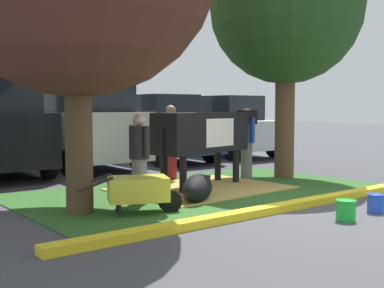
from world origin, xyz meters
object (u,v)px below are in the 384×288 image
object	(u,v)px
person_handler	(171,140)
sedan_silver	(225,127)
wheelbarrow	(140,190)
bucket_green	(346,210)
person_visitor_near	(139,157)
shade_tree_right	(286,8)
bucket_blue	(376,203)
person_visitor_far	(247,141)
suv_dark_grey	(80,121)
hatchback_white	(159,129)
calf_lying	(198,188)
cow_holstein	(205,133)

from	to	relation	value
person_handler	sedan_silver	world-z (taller)	sedan_silver
wheelbarrow	bucket_green	xyz separation A→B (m)	(2.11, -2.22, -0.23)
person_visitor_near	sedan_silver	size ratio (longest dim) A/B	0.35
shade_tree_right	bucket_blue	xyz separation A→B (m)	(-1.87, -3.50, -3.74)
person_visitor_far	bucket_blue	bearing A→B (deg)	-104.39
bucket_blue	suv_dark_grey	size ratio (longest dim) A/B	0.06
shade_tree_right	suv_dark_grey	world-z (taller)	shade_tree_right
wheelbarrow	hatchback_white	bearing A→B (deg)	53.24
shade_tree_right	person_visitor_far	size ratio (longest dim) A/B	3.50
person_handler	person_visitor_far	size ratio (longest dim) A/B	1.04
person_visitor_near	bucket_blue	xyz separation A→B (m)	(2.57, -2.80, -0.66)
shade_tree_right	calf_lying	size ratio (longest dim) A/B	4.69
person_visitor_near	sedan_silver	distance (m)	8.86
calf_lying	person_handler	distance (m)	2.59
person_visitor_far	bucket_blue	distance (m)	4.05
hatchback_white	suv_dark_grey	bearing A→B (deg)	-177.41
calf_lying	wheelbarrow	world-z (taller)	wheelbarrow
calf_lying	bucket_green	bearing A→B (deg)	-73.24
wheelbarrow	sedan_silver	distance (m)	9.57
cow_holstein	calf_lying	distance (m)	1.80
shade_tree_right	person_visitor_near	xyz separation A→B (m)	(-4.43, -0.71, -3.08)
suv_dark_grey	bucket_blue	bearing A→B (deg)	-82.92
calf_lying	person_visitor_near	distance (m)	1.19
sedan_silver	wheelbarrow	bearing A→B (deg)	-140.03
person_handler	bucket_green	distance (m)	4.82
person_visitor_near	wheelbarrow	distance (m)	0.85
shade_tree_right	sedan_silver	distance (m)	6.15
wheelbarrow	bucket_blue	size ratio (longest dim) A/B	5.28
calf_lying	wheelbarrow	xyz separation A→B (m)	(-1.37, -0.27, 0.15)
person_visitor_far	person_handler	bearing A→B (deg)	150.78
shade_tree_right	person_visitor_near	bearing A→B (deg)	-170.95
person_visitor_near	person_visitor_far	size ratio (longest dim) A/B	0.95
bucket_green	hatchback_white	distance (m)	8.80
person_handler	sedan_silver	distance (m)	6.07
wheelbarrow	hatchback_white	xyz separation A→B (m)	(4.62, 6.18, 0.60)
shade_tree_right	bucket_green	world-z (taller)	shade_tree_right
bucket_blue	wheelbarrow	bearing A→B (deg)	143.66
wheelbarrow	sedan_silver	size ratio (longest dim) A/B	0.35
person_visitor_far	cow_holstein	bearing A→B (deg)	-168.64
shade_tree_right	suv_dark_grey	xyz separation A→B (m)	(-2.89, 4.74, -2.63)
person_visitor_far	sedan_silver	world-z (taller)	sedan_silver
sedan_silver	person_visitor_far	bearing A→B (deg)	-127.13
suv_dark_grey	hatchback_white	world-z (taller)	suv_dark_grey
person_visitor_near	suv_dark_grey	xyz separation A→B (m)	(1.54, 5.44, 0.45)
person_visitor_near	person_visitor_far	xyz separation A→B (m)	(3.56, 1.07, 0.05)
calf_lying	bucket_blue	world-z (taller)	calf_lying
person_visitor_near	bucket_blue	size ratio (longest dim) A/B	5.17
calf_lying	bucket_blue	distance (m)	2.92
calf_lying	person_handler	bearing A→B (deg)	64.81
calf_lying	sedan_silver	world-z (taller)	sedan_silver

